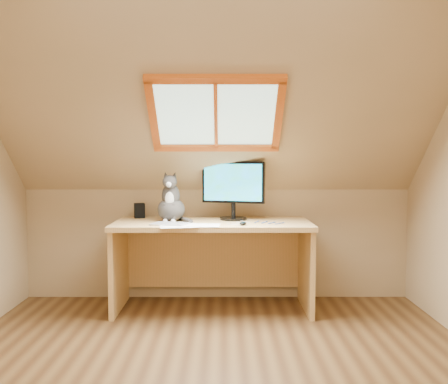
{
  "coord_description": "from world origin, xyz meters",
  "views": [
    {
      "loc": [
        0.05,
        -2.8,
        1.3
      ],
      "look_at": [
        0.06,
        1.0,
        1.03
      ],
      "focal_mm": 40.0,
      "sensor_mm": 36.0,
      "label": 1
    }
  ],
  "objects": [
    {
      "name": "ground",
      "position": [
        0.0,
        0.0,
        0.0
      ],
      "size": [
        3.5,
        3.5,
        0.0
      ],
      "primitive_type": "plane",
      "color": "brown",
      "rests_on": "ground"
    },
    {
      "name": "room_shell",
      "position": [
        0.0,
        -0.09,
        1.43
      ],
      "size": [
        3.52,
        3.52,
        2.41
      ],
      "color": "tan",
      "rests_on": "ground"
    },
    {
      "name": "desk",
      "position": [
        -0.03,
        1.45,
        0.53
      ],
      "size": [
        1.65,
        0.72,
        0.75
      ],
      "color": "tan",
      "rests_on": "ground"
    },
    {
      "name": "monitor",
      "position": [
        0.14,
        1.49,
        1.04
      ],
      "size": [
        0.54,
        0.23,
        0.51
      ],
      "color": "black",
      "rests_on": "desk"
    },
    {
      "name": "cat",
      "position": [
        -0.39,
        1.39,
        0.91
      ],
      "size": [
        0.24,
        0.29,
        0.43
      ],
      "color": "#3C3735",
      "rests_on": "desk"
    },
    {
      "name": "desk_speaker",
      "position": [
        -0.69,
        1.63,
        0.82
      ],
      "size": [
        0.11,
        0.11,
        0.13
      ],
      "primitive_type": "cube",
      "rotation": [
        0.0,
        0.0,
        0.26
      ],
      "color": "black",
      "rests_on": "desk"
    },
    {
      "name": "graphics_tablet",
      "position": [
        -0.37,
        1.18,
        0.76
      ],
      "size": [
        0.32,
        0.27,
        0.01
      ],
      "primitive_type": "cube",
      "rotation": [
        0.0,
        0.0,
        -0.29
      ],
      "color": "#B2B2B7",
      "rests_on": "desk"
    },
    {
      "name": "mouse",
      "position": [
        0.21,
        1.14,
        0.77
      ],
      "size": [
        0.07,
        0.1,
        0.03
      ],
      "primitive_type": "ellipsoid",
      "rotation": [
        0.0,
        0.0,
        -0.26
      ],
      "color": "black",
      "rests_on": "desk"
    },
    {
      "name": "papers",
      "position": [
        -0.2,
        1.12,
        0.76
      ],
      "size": [
        0.35,
        0.3,
        0.01
      ],
      "color": "white",
      "rests_on": "desk"
    },
    {
      "name": "cables",
      "position": [
        0.33,
        1.26,
        0.76
      ],
      "size": [
        0.51,
        0.26,
        0.01
      ],
      "color": "silver",
      "rests_on": "desk"
    }
  ]
}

